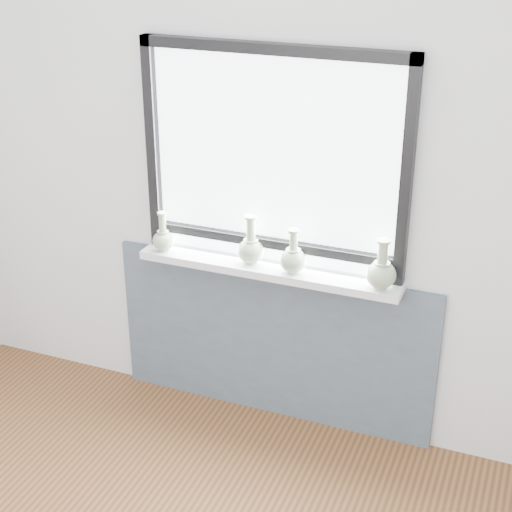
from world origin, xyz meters
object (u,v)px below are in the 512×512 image
at_px(vase_b, 251,248).
at_px(vase_c, 293,258).
at_px(windowsill, 268,269).
at_px(vase_d, 381,272).
at_px(vase_a, 163,239).

bearing_deg(vase_b, vase_c, -6.22).
height_order(windowsill, vase_d, vase_d).
distance_m(vase_b, vase_d, 0.65).
relative_size(windowsill, vase_b, 5.41).
bearing_deg(vase_a, vase_b, 3.71).
relative_size(vase_a, vase_b, 0.84).
relative_size(vase_a, vase_d, 0.86).
bearing_deg(vase_b, vase_a, -176.29).
relative_size(windowsill, vase_c, 6.05).
height_order(vase_b, vase_d, vase_b).
distance_m(windowsill, vase_c, 0.16).
bearing_deg(vase_d, vase_b, 177.22).
xyz_separation_m(vase_a, vase_d, (1.12, -0.00, 0.01)).
bearing_deg(vase_d, windowsill, 177.24).
xyz_separation_m(vase_b, vase_d, (0.65, -0.03, 0.00)).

